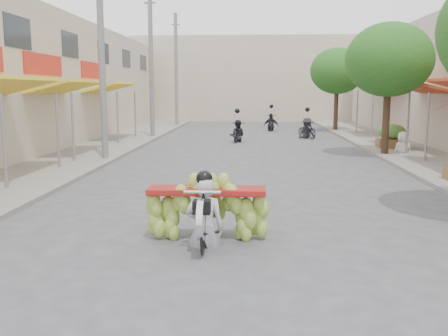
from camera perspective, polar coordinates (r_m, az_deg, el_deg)
ground at (r=6.75m, az=2.47°, el=-14.15°), size 120.00×120.00×0.00m
sidewalk_left at (r=22.50m, az=-15.14°, el=2.05°), size 4.00×60.00×0.12m
sidewalk_right at (r=22.46m, az=21.16°, el=1.74°), size 4.00×60.00×0.12m
far_building at (r=44.22m, az=3.16°, el=10.05°), size 20.00×6.00×7.00m
utility_pole_mid at (r=19.06m, az=-13.83°, el=12.85°), size 0.60×0.24×8.00m
utility_pole_far at (r=27.79m, az=-8.33°, el=11.71°), size 0.60×0.24×8.00m
utility_pole_back at (r=36.65m, az=-5.49°, el=11.08°), size 0.60×0.24×8.00m
street_tree_mid at (r=20.93m, az=18.34°, el=11.63°), size 3.40×3.40×5.25m
street_tree_far at (r=32.67m, az=12.82°, el=10.73°), size 3.40×3.40×5.25m
produce_crate_far at (r=23.12m, az=18.61°, el=3.69°), size 1.20×0.88×1.16m
banana_motorbike at (r=8.62m, az=-2.12°, el=-3.91°), size 2.20×1.92×2.22m
pedestrian at (r=21.78m, az=19.85°, el=3.95°), size 0.89×0.62×1.66m
bg_motorbike_a at (r=25.39m, az=1.52°, el=4.63°), size 0.83×1.76×1.95m
bg_motorbike_b at (r=27.55m, az=9.47°, el=5.13°), size 1.19×1.58×1.95m
bg_motorbike_c at (r=32.45m, az=5.42°, el=5.61°), size 1.00×1.82×1.95m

